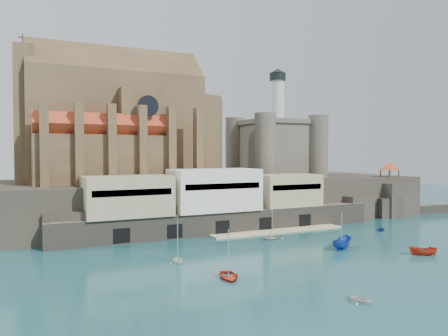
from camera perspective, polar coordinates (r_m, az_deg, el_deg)
ground at (r=76.64m, az=13.23°, el=-10.38°), size 300.00×300.00×0.00m
promontory at (r=108.77m, az=-0.08°, el=-4.04°), size 100.00×36.00×10.00m
quay at (r=89.75m, az=-1.29°, el=-4.59°), size 70.00×12.00×13.05m
church at (r=102.64m, az=-12.87°, el=5.17°), size 47.00×25.93×30.51m
castle_keep at (r=117.64m, az=6.71°, el=2.94°), size 21.20×21.20×29.30m
rock_outcrop at (r=123.16m, az=20.83°, el=-3.89°), size 14.50×10.50×8.70m
pavilion at (r=122.70m, az=20.83°, el=0.17°), size 6.40×6.40×5.40m
boat_0 at (r=58.77m, az=0.59°, el=-14.17°), size 3.73×1.99×5.02m
boat_1 at (r=52.14m, az=17.29°, el=-16.38°), size 2.94×2.39×2.94m
boat_2 at (r=78.37m, az=15.09°, el=-10.12°), size 3.06×3.03×5.89m
boat_4 at (r=66.75m, az=-6.07°, el=-12.20°), size 2.65×1.66×3.01m
boat_5 at (r=77.94m, az=24.54°, el=-10.30°), size 2.34×2.33×4.45m
boat_6 at (r=84.57m, az=6.30°, el=-9.17°), size 2.69×3.61×5.00m
boat_7 at (r=98.31m, az=19.82°, el=-7.70°), size 2.91×2.75×2.90m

